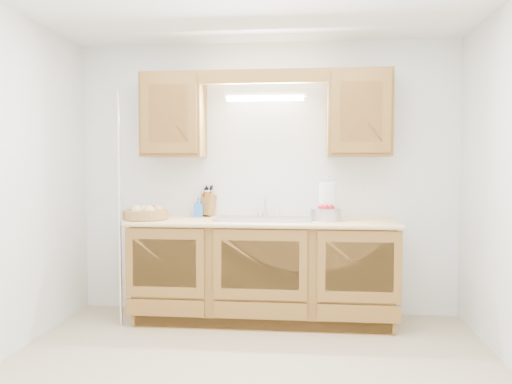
# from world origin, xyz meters

# --- Properties ---
(room) EXTENTS (3.52, 3.50, 2.50)m
(room) POSITION_xyz_m (0.00, 0.00, 1.25)
(room) COLOR tan
(room) RESTS_ON ground
(base_cabinets) EXTENTS (2.20, 0.60, 0.86)m
(base_cabinets) POSITION_xyz_m (0.00, 1.20, 0.44)
(base_cabinets) COLOR brown
(base_cabinets) RESTS_ON ground
(countertop) EXTENTS (2.30, 0.63, 0.04)m
(countertop) POSITION_xyz_m (0.00, 1.19, 0.88)
(countertop) COLOR #E9BC7A
(countertop) RESTS_ON base_cabinets
(upper_cabinet_left) EXTENTS (0.55, 0.33, 0.75)m
(upper_cabinet_left) POSITION_xyz_m (-0.83, 1.33, 1.83)
(upper_cabinet_left) COLOR brown
(upper_cabinet_left) RESTS_ON room
(upper_cabinet_right) EXTENTS (0.55, 0.33, 0.75)m
(upper_cabinet_right) POSITION_xyz_m (0.83, 1.33, 1.83)
(upper_cabinet_right) COLOR brown
(upper_cabinet_right) RESTS_ON room
(valance) EXTENTS (2.20, 0.05, 0.12)m
(valance) POSITION_xyz_m (0.00, 1.19, 2.14)
(valance) COLOR brown
(valance) RESTS_ON room
(fluorescent_fixture) EXTENTS (0.76, 0.08, 0.08)m
(fluorescent_fixture) POSITION_xyz_m (0.00, 1.42, 2.00)
(fluorescent_fixture) COLOR white
(fluorescent_fixture) RESTS_ON room
(sink) EXTENTS (0.84, 0.46, 0.36)m
(sink) POSITION_xyz_m (0.00, 1.21, 0.83)
(sink) COLOR #9E9EA3
(sink) RESTS_ON countertop
(wire_shelf_pole) EXTENTS (0.03, 0.03, 2.00)m
(wire_shelf_pole) POSITION_xyz_m (-1.20, 0.94, 1.00)
(wire_shelf_pole) COLOR silver
(wire_shelf_pole) RESTS_ON ground
(outlet_plate) EXTENTS (0.08, 0.01, 0.12)m
(outlet_plate) POSITION_xyz_m (0.95, 1.49, 1.15)
(outlet_plate) COLOR white
(outlet_plate) RESTS_ON room
(fruit_basket) EXTENTS (0.49, 0.49, 0.12)m
(fruit_basket) POSITION_xyz_m (-1.03, 1.10, 0.95)
(fruit_basket) COLOR #A67F43
(fruit_basket) RESTS_ON countertop
(knife_block) EXTENTS (0.15, 0.19, 0.30)m
(knife_block) POSITION_xyz_m (-0.54, 1.44, 1.01)
(knife_block) COLOR brown
(knife_block) RESTS_ON countertop
(orange_canister) EXTENTS (0.08, 0.08, 0.24)m
(orange_canister) POSITION_xyz_m (-0.54, 1.44, 1.02)
(orange_canister) COLOR #D8460C
(orange_canister) RESTS_ON countertop
(soap_bottle) EXTENTS (0.09, 0.10, 0.18)m
(soap_bottle) POSITION_xyz_m (-0.61, 1.35, 0.99)
(soap_bottle) COLOR blue
(soap_bottle) RESTS_ON countertop
(sponge) EXTENTS (0.11, 0.09, 0.02)m
(sponge) POSITION_xyz_m (-0.54, 1.44, 0.91)
(sponge) COLOR #CC333F
(sponge) RESTS_ON countertop
(paper_towel) EXTENTS (0.18, 0.18, 0.38)m
(paper_towel) POSITION_xyz_m (0.56, 1.26, 1.06)
(paper_towel) COLOR silver
(paper_towel) RESTS_ON countertop
(apple_bowl) EXTENTS (0.35, 0.35, 0.14)m
(apple_bowl) POSITION_xyz_m (0.54, 1.18, 0.96)
(apple_bowl) COLOR silver
(apple_bowl) RESTS_ON countertop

